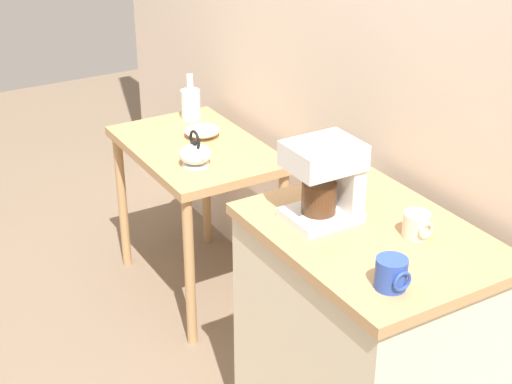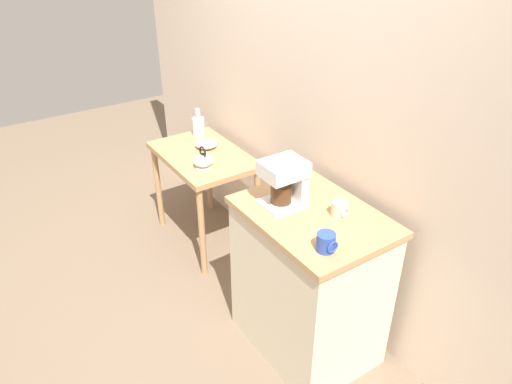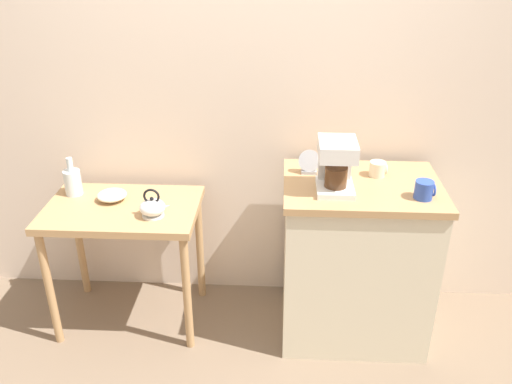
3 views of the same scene
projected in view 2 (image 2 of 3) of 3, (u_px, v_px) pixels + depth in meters
ground_plane at (253, 282)px, 3.37m from camera, size 8.00×8.00×0.00m
back_wall at (316, 83)px, 2.76m from camera, size 4.40×0.10×2.80m
wooden_table at (204, 167)px, 3.50m from camera, size 0.82×0.54×0.74m
kitchen_counter at (308, 282)px, 2.68m from camera, size 0.80×0.59×0.92m
bowl_stoneware at (206, 144)px, 3.52m from camera, size 0.16×0.16×0.05m
teakettle at (203, 161)px, 3.24m from camera, size 0.16×0.13×0.16m
glass_carafe_vase at (198, 126)px, 3.69m from camera, size 0.09×0.09×0.22m
coffee_maker at (286, 181)px, 2.44m from camera, size 0.18×0.22×0.26m
mug_small_cream at (340, 209)px, 2.41m from camera, size 0.09×0.08×0.08m
mug_blue at (326, 242)px, 2.16m from camera, size 0.10×0.09×0.09m
table_clock at (299, 177)px, 2.66m from camera, size 0.11×0.06×0.13m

